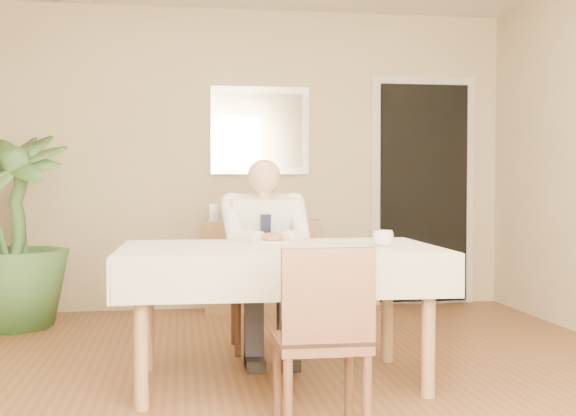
{
  "coord_description": "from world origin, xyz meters",
  "views": [
    {
      "loc": [
        -0.62,
        -3.79,
        1.1
      ],
      "look_at": [
        0.0,
        0.35,
        0.95
      ],
      "focal_mm": 45.0,
      "sensor_mm": 36.0,
      "label": 1
    }
  ],
  "objects": [
    {
      "name": "food",
      "position": [
        -0.1,
        0.31,
        0.78
      ],
      "size": [
        0.14,
        0.14,
        0.06
      ],
      "primitive_type": "ellipsoid",
      "color": "brown",
      "rests_on": "dining_table"
    },
    {
      "name": "seated_man",
      "position": [
        -0.09,
        0.68,
        0.69
      ],
      "size": [
        0.48,
        0.72,
        1.24
      ],
      "color": "white",
      "rests_on": "ground"
    },
    {
      "name": "photo_frame_right",
      "position": [
        0.12,
        2.38,
        0.85
      ],
      "size": [
        0.1,
        0.02,
        0.14
      ],
      "primitive_type": "cube",
      "color": "silver",
      "rests_on": "sideboard"
    },
    {
      "name": "room",
      "position": [
        0.0,
        0.0,
        1.3
      ],
      "size": [
        5.0,
        5.02,
        2.6
      ],
      "color": "brown",
      "rests_on": "ground"
    },
    {
      "name": "photo_frame_center",
      "position": [
        -0.1,
        2.32,
        0.85
      ],
      "size": [
        0.1,
        0.02,
        0.14
      ],
      "primitive_type": "cube",
      "color": "silver",
      "rests_on": "sideboard"
    },
    {
      "name": "plate",
      "position": [
        -0.1,
        0.31,
        0.76
      ],
      "size": [
        0.26,
        0.26,
        0.02
      ],
      "primitive_type": "cylinder",
      "color": "white",
      "rests_on": "dining_table"
    },
    {
      "name": "sideboard",
      "position": [
        0.07,
        2.32,
        0.39
      ],
      "size": [
        0.99,
        0.41,
        0.78
      ],
      "primitive_type": "cube",
      "rotation": [
        0.0,
        0.0,
        -0.08
      ],
      "color": "#9B744D",
      "rests_on": "ground"
    },
    {
      "name": "photo_frame_left",
      "position": [
        -0.33,
        2.32,
        0.85
      ],
      "size": [
        0.1,
        0.02,
        0.14
      ],
      "primitive_type": "cube",
      "color": "silver",
      "rests_on": "sideboard"
    },
    {
      "name": "knife",
      "position": [
        -0.06,
        0.25,
        0.78
      ],
      "size": [
        0.01,
        0.13,
        0.01
      ],
      "primitive_type": "cylinder",
      "rotation": [
        1.57,
        0.0,
        0.0
      ],
      "color": "silver",
      "rests_on": "dining_table"
    },
    {
      "name": "doorway",
      "position": [
        1.55,
        2.46,
        1.0
      ],
      "size": [
        0.96,
        0.07,
        2.1
      ],
      "color": "silver",
      "rests_on": "ground"
    },
    {
      "name": "chair_far",
      "position": [
        -0.09,
        0.97,
        0.49
      ],
      "size": [
        0.46,
        0.46,
        0.87
      ],
      "rotation": [
        0.0,
        0.0,
        0.12
      ],
      "color": "#43271B",
      "rests_on": "ground"
    },
    {
      "name": "mirror",
      "position": [
        0.07,
        2.47,
        1.55
      ],
      "size": [
        0.86,
        0.04,
        0.76
      ],
      "color": "silver",
      "rests_on": "room"
    },
    {
      "name": "potted_palm",
      "position": [
        -1.87,
        1.87,
        0.73
      ],
      "size": [
        1.08,
        1.08,
        1.47
      ],
      "primitive_type": "imported",
      "rotation": [
        0.0,
        0.0,
        -0.41
      ],
      "color": "#365D2C",
      "rests_on": "ground"
    },
    {
      "name": "chair_near",
      "position": [
        -0.02,
        -0.79,
        0.46
      ],
      "size": [
        0.39,
        0.39,
        0.83
      ],
      "rotation": [
        0.0,
        0.0,
        -0.0
      ],
      "color": "#43271B",
      "rests_on": "ground"
    },
    {
      "name": "dining_table",
      "position": [
        -0.09,
        0.09,
        0.67
      ],
      "size": [
        1.73,
        1.05,
        0.75
      ],
      "rotation": [
        0.0,
        0.0,
        -0.02
      ],
      "color": "#9B744D",
      "rests_on": "ground"
    },
    {
      "name": "coffee_mug",
      "position": [
        0.46,
        -0.03,
        0.8
      ],
      "size": [
        0.11,
        0.11,
        0.09
      ],
      "primitive_type": "imported",
      "rotation": [
        0.0,
        0.0,
        0.02
      ],
      "color": "white",
      "rests_on": "dining_table"
    },
    {
      "name": "fork",
      "position": [
        -0.14,
        0.25,
        0.78
      ],
      "size": [
        0.01,
        0.13,
        0.01
      ],
      "primitive_type": "cylinder",
      "rotation": [
        1.57,
        0.0,
        0.0
      ],
      "color": "silver",
      "rests_on": "dining_table"
    }
  ]
}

